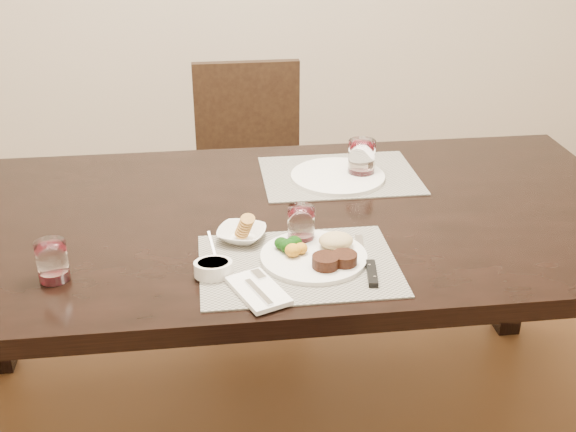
{
  "coord_description": "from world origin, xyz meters",
  "views": [
    {
      "loc": [
        -0.18,
        -1.73,
        1.6
      ],
      "look_at": [
        0.01,
        -0.16,
        0.82
      ],
      "focal_mm": 45.0,
      "sensor_mm": 36.0,
      "label": 1
    }
  ],
  "objects": [
    {
      "name": "dinner_plate",
      "position": [
        0.08,
        -0.26,
        0.77
      ],
      "size": [
        0.25,
        0.25,
        0.05
      ],
      "rotation": [
        0.0,
        0.0,
        -0.42
      ],
      "color": "silver",
      "rests_on": "placemat_near"
    },
    {
      "name": "steak_knife",
      "position": [
        0.18,
        -0.33,
        0.76
      ],
      "size": [
        0.04,
        0.25,
        0.01
      ],
      "rotation": [
        0.0,
        0.0,
        -0.16
      ],
      "color": "silver",
      "rests_on": "placemat_near"
    },
    {
      "name": "far_plate",
      "position": [
        0.21,
        0.2,
        0.76
      ],
      "size": [
        0.28,
        0.28,
        0.01
      ],
      "primitive_type": "cylinder",
      "color": "silver",
      "rests_on": "placemat_far"
    },
    {
      "name": "wine_glass_side",
      "position": [
        -0.53,
        -0.28,
        0.79
      ],
      "size": [
        0.07,
        0.07,
        0.1
      ],
      "rotation": [
        0.0,
        0.0,
        -0.4
      ],
      "color": "white",
      "rests_on": "dining_table"
    },
    {
      "name": "napkin_fork",
      "position": [
        -0.08,
        -0.39,
        0.76
      ],
      "size": [
        0.14,
        0.18,
        0.02
      ],
      "rotation": [
        0.0,
        0.0,
        0.38
      ],
      "color": "white",
      "rests_on": "placemat_near"
    },
    {
      "name": "placemat_far",
      "position": [
        0.22,
        0.23,
        0.75
      ],
      "size": [
        0.46,
        0.34,
        0.0
      ],
      "primitive_type": "cube",
      "color": "gray",
      "rests_on": "dining_table"
    },
    {
      "name": "ground_plane",
      "position": [
        0.0,
        0.0,
        0.0
      ],
      "size": [
        4.5,
        4.5,
        0.0
      ],
      "primitive_type": "plane",
      "color": "#4B2F18",
      "rests_on": "ground"
    },
    {
      "name": "wine_glass_far",
      "position": [
        0.28,
        0.22,
        0.8
      ],
      "size": [
        0.08,
        0.08,
        0.11
      ],
      "rotation": [
        0.0,
        0.0,
        0.28
      ],
      "color": "white",
      "rests_on": "placemat_far"
    },
    {
      "name": "dining_table",
      "position": [
        0.0,
        0.0,
        0.67
      ],
      "size": [
        2.0,
        1.0,
        0.75
      ],
      "color": "black",
      "rests_on": "ground"
    },
    {
      "name": "placemat_near",
      "position": [
        0.02,
        -0.28,
        0.75
      ],
      "size": [
        0.46,
        0.34,
        0.0
      ],
      "primitive_type": "cube",
      "color": "gray",
      "rests_on": "dining_table"
    },
    {
      "name": "cracker_bowl",
      "position": [
        -0.1,
        -0.14,
        0.77
      ],
      "size": [
        0.15,
        0.15,
        0.05
      ],
      "rotation": [
        0.0,
        0.0,
        -0.34
      ],
      "color": "silver",
      "rests_on": "placemat_near"
    },
    {
      "name": "sauce_ramekin",
      "position": [
        -0.17,
        -0.31,
        0.77
      ],
      "size": [
        0.09,
        0.13,
        0.07
      ],
      "rotation": [
        0.0,
        0.0,
        0.23
      ],
      "color": "silver",
      "rests_on": "placemat_near"
    },
    {
      "name": "wine_glass_near",
      "position": [
        0.05,
        -0.17,
        0.79
      ],
      "size": [
        0.07,
        0.07,
        0.09
      ],
      "rotation": [
        0.0,
        0.0,
        0.16
      ],
      "color": "white",
      "rests_on": "placemat_near"
    },
    {
      "name": "chair_far",
      "position": [
        0.0,
        0.93,
        0.5
      ],
      "size": [
        0.42,
        0.42,
        0.9
      ],
      "color": "black",
      "rests_on": "ground"
    }
  ]
}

